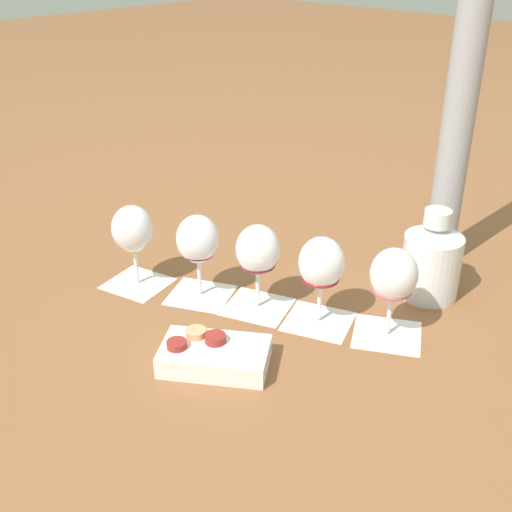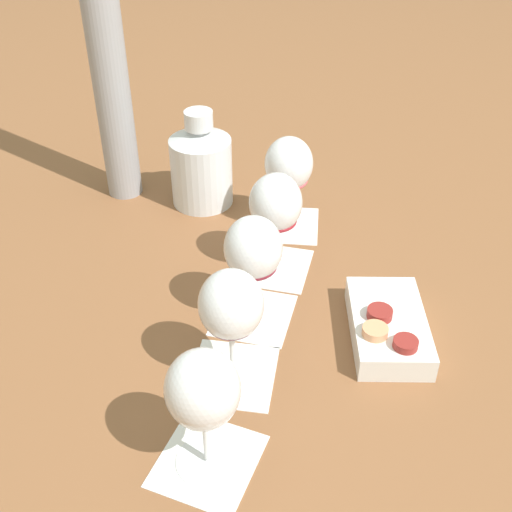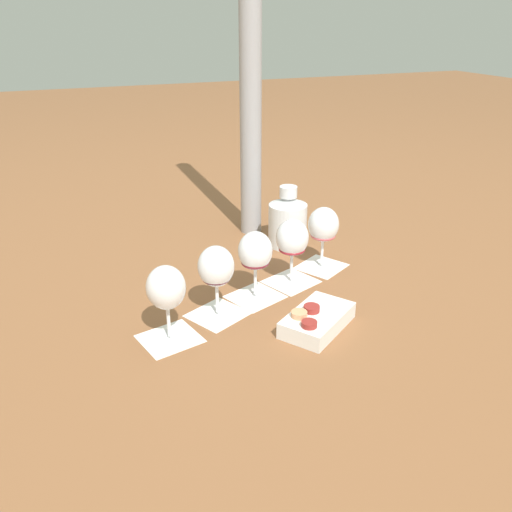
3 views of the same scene
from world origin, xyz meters
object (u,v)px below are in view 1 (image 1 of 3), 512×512
wine_glass_0 (393,279)px  ceramic_vase (432,259)px  wine_glass_2 (257,255)px  snack_dish (214,355)px  wine_glass_1 (321,267)px  wine_glass_3 (198,243)px  wine_glass_4 (133,233)px

wine_glass_0 → ceramic_vase: 0.17m
wine_glass_0 → ceramic_vase: size_ratio=0.93×
wine_glass_2 → snack_dish: size_ratio=0.83×
ceramic_vase → wine_glass_2: bearing=52.8°
wine_glass_0 → wine_glass_2: bearing=22.9°
wine_glass_1 → ceramic_vase: (-0.09, -0.21, -0.03)m
wine_glass_3 → ceramic_vase: bearing=-135.8°
ceramic_vase → wine_glass_1: bearing=67.5°
wine_glass_2 → wine_glass_3: (0.11, 0.04, -0.00)m
wine_glass_1 → wine_glass_4: bearing=22.3°
wine_glass_1 → snack_dish: (0.04, 0.21, -0.09)m
snack_dish → ceramic_vase: bearing=-107.0°
ceramic_vase → snack_dish: bearing=73.0°
wine_glass_0 → wine_glass_2: 0.23m
wine_glass_0 → snack_dish: bearing=59.8°
wine_glass_4 → wine_glass_1: bearing=-157.7°
ceramic_vase → snack_dish: ceramic_vase is taller
wine_glass_1 → wine_glass_2: 0.11m
wine_glass_0 → snack_dish: size_ratio=0.83×
wine_glass_0 → wine_glass_3: same height
wine_glass_0 → wine_glass_4: size_ratio=1.00×
wine_glass_3 → wine_glass_4: size_ratio=1.00×
wine_glass_1 → wine_glass_2: same height
snack_dish → wine_glass_2: bearing=-68.6°
wine_glass_3 → ceramic_vase: size_ratio=0.93×
wine_glass_3 → wine_glass_2: bearing=-160.0°
wine_glass_1 → wine_glass_2: (0.11, 0.04, -0.00)m
snack_dish → wine_glass_3: bearing=-36.1°
wine_glass_2 → ceramic_vase: size_ratio=0.93×
wine_glass_0 → snack_dish: (0.15, 0.26, -0.09)m
wine_glass_0 → wine_glass_3: bearing=21.9°
wine_glass_4 → ceramic_vase: ceramic_vase is taller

